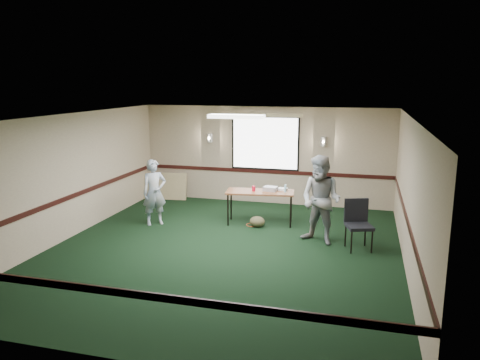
% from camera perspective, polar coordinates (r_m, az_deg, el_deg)
% --- Properties ---
extents(ground, '(8.00, 8.00, 0.00)m').
position_cam_1_polar(ground, '(9.63, -2.03, -8.56)').
color(ground, black).
rests_on(ground, ground).
extents(room_shell, '(8.00, 8.02, 8.00)m').
position_cam_1_polar(room_shell, '(11.21, 1.10, 2.74)').
color(room_shell, tan).
rests_on(room_shell, ground).
extents(folding_table, '(1.68, 0.85, 0.80)m').
position_cam_1_polar(folding_table, '(11.18, 2.46, -1.66)').
color(folding_table, '#5D2F1A').
rests_on(folding_table, ground).
extents(projector, '(0.34, 0.30, 0.10)m').
position_cam_1_polar(projector, '(11.20, 3.73, -1.07)').
color(projector, '#9D9CA5').
rests_on(projector, folding_table).
extents(game_console, '(0.24, 0.20, 0.05)m').
position_cam_1_polar(game_console, '(11.29, 5.23, -1.11)').
color(game_console, white).
rests_on(game_console, folding_table).
extents(red_cup, '(0.08, 0.08, 0.13)m').
position_cam_1_polar(red_cup, '(11.14, 1.68, -1.05)').
color(red_cup, red).
rests_on(red_cup, folding_table).
extents(water_bottle, '(0.05, 0.05, 0.18)m').
position_cam_1_polar(water_bottle, '(11.09, 5.55, -1.03)').
color(water_bottle, '#8CCEE5').
rests_on(water_bottle, folding_table).
extents(duffel_bag, '(0.37, 0.28, 0.26)m').
position_cam_1_polar(duffel_bag, '(11.08, 2.12, -5.10)').
color(duffel_bag, '#443E27').
rests_on(duffel_bag, ground).
extents(cable_coil, '(0.39, 0.39, 0.02)m').
position_cam_1_polar(cable_coil, '(11.23, 1.52, -5.49)').
color(cable_coil, '#BA3C17').
rests_on(cable_coil, ground).
extents(folded_table, '(1.53, 0.39, 0.77)m').
position_cam_1_polar(folded_table, '(13.79, -9.60, -0.73)').
color(folded_table, '#9C8B60').
rests_on(folded_table, ground).
extents(conference_chair, '(0.64, 0.65, 1.02)m').
position_cam_1_polar(conference_chair, '(9.87, 14.17, -4.77)').
color(conference_chair, black).
rests_on(conference_chair, ground).
extents(person_left, '(0.68, 0.66, 1.57)m').
position_cam_1_polar(person_left, '(11.31, -10.41, -1.49)').
color(person_left, '#456798').
rests_on(person_left, ground).
extents(person_right, '(1.12, 1.02, 1.88)m').
position_cam_1_polar(person_right, '(9.92, 9.84, -2.43)').
color(person_right, '#7699B7').
rests_on(person_right, ground).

